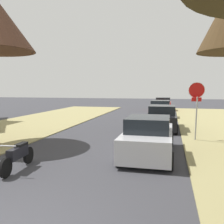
% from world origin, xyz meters
% --- Properties ---
extents(stop_sign_far, '(0.81, 0.60, 2.94)m').
position_xyz_m(stop_sign_far, '(4.25, 9.73, 2.17)').
color(stop_sign_far, '#9EA0A5').
rests_on(stop_sign_far, grass_verge_right).
extents(parked_sedan_silver, '(1.96, 4.41, 1.57)m').
position_xyz_m(parked_sedan_silver, '(2.16, 6.40, 0.72)').
color(parked_sedan_silver, '#BCBCC1').
rests_on(parked_sedan_silver, ground).
extents(parked_sedan_black, '(1.96, 4.41, 1.57)m').
position_xyz_m(parked_sedan_black, '(2.48, 12.96, 0.72)').
color(parked_sedan_black, black).
rests_on(parked_sedan_black, ground).
extents(parked_sedan_white, '(1.96, 4.41, 1.57)m').
position_xyz_m(parked_sedan_white, '(2.10, 19.60, 0.72)').
color(parked_sedan_white, white).
rests_on(parked_sedan_white, ground).
extents(parked_sedan_red, '(1.96, 4.41, 1.57)m').
position_xyz_m(parked_sedan_red, '(2.15, 26.77, 0.72)').
color(parked_sedan_red, red).
rests_on(parked_sedan_red, ground).
extents(parked_motorcycle, '(0.60, 2.05, 0.97)m').
position_xyz_m(parked_motorcycle, '(-1.87, 3.67, 0.48)').
color(parked_motorcycle, black).
rests_on(parked_motorcycle, ground).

